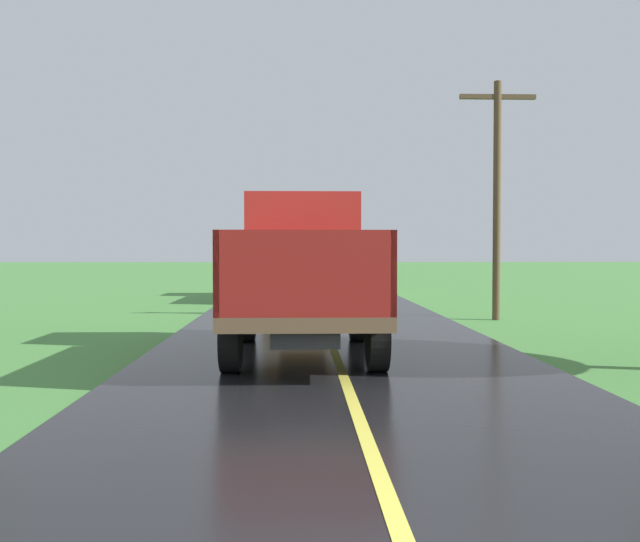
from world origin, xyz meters
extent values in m
cube|color=#2D2D30|center=(-0.54, 9.23, 0.68)|extent=(0.90, 5.51, 0.24)
cube|color=brown|center=(-0.54, 9.23, 0.88)|extent=(2.30, 5.80, 0.20)
cube|color=red|center=(-0.54, 11.18, 1.93)|extent=(2.10, 1.90, 1.90)
cube|color=black|center=(-0.54, 12.14, 2.26)|extent=(1.79, 0.02, 0.76)
cube|color=maroon|center=(-1.65, 8.26, 1.53)|extent=(0.08, 3.85, 1.10)
cube|color=maroon|center=(0.57, 8.26, 1.53)|extent=(0.08, 3.85, 1.10)
cube|color=maroon|center=(-0.54, 6.37, 1.53)|extent=(2.30, 0.08, 1.10)
cube|color=maroon|center=(-0.54, 10.14, 1.53)|extent=(2.30, 0.08, 1.10)
cylinder|color=black|center=(-1.59, 11.03, 0.58)|extent=(0.28, 1.00, 1.00)
cylinder|color=black|center=(0.51, 11.03, 0.58)|extent=(0.28, 1.00, 1.00)
cylinder|color=black|center=(-1.59, 7.64, 0.58)|extent=(0.28, 1.00, 1.00)
cylinder|color=black|center=(0.51, 7.64, 0.58)|extent=(0.28, 1.00, 1.00)
ellipsoid|color=#78B92D|center=(-0.26, 8.74, 1.15)|extent=(0.55, 0.54, 0.51)
ellipsoid|color=#84BF31|center=(0.12, 8.91, 1.48)|extent=(0.56, 0.60, 0.49)
ellipsoid|color=#81BE21|center=(-1.01, 7.30, 1.16)|extent=(0.45, 0.43, 0.38)
ellipsoid|color=#84B32C|center=(-1.00, 9.76, 1.16)|extent=(0.56, 0.59, 0.44)
ellipsoid|color=#81C229|center=(-0.49, 9.08, 1.81)|extent=(0.44, 0.51, 0.38)
ellipsoid|color=#76C137|center=(-0.49, 8.54, 1.49)|extent=(0.48, 0.46, 0.51)
cube|color=#2D2D30|center=(-0.62, 23.53, 0.68)|extent=(0.90, 5.51, 0.24)
cube|color=brown|center=(-0.62, 23.53, 0.88)|extent=(2.30, 5.80, 0.20)
cube|color=silver|center=(-0.62, 25.48, 1.93)|extent=(2.10, 1.90, 1.90)
cube|color=black|center=(-0.62, 26.43, 2.26)|extent=(1.78, 0.02, 0.76)
cube|color=brown|center=(-1.73, 22.55, 1.53)|extent=(0.08, 3.85, 1.10)
cube|color=brown|center=(0.49, 22.55, 1.53)|extent=(0.08, 3.85, 1.10)
cube|color=brown|center=(-0.62, 20.67, 1.53)|extent=(2.30, 0.08, 1.10)
cube|color=brown|center=(-0.62, 24.44, 1.53)|extent=(2.30, 0.08, 1.10)
cylinder|color=black|center=(-1.67, 25.33, 0.58)|extent=(0.28, 1.00, 1.00)
cylinder|color=black|center=(0.43, 25.33, 0.58)|extent=(0.28, 1.00, 1.00)
cylinder|color=black|center=(-1.67, 21.93, 0.58)|extent=(0.28, 1.00, 1.00)
cylinder|color=black|center=(0.43, 21.93, 0.58)|extent=(0.28, 1.00, 1.00)
ellipsoid|color=#8CB326|center=(-1.52, 22.15, 1.14)|extent=(0.54, 0.49, 0.50)
ellipsoid|color=#85AE26|center=(-0.98, 24.10, 1.15)|extent=(0.45, 0.41, 0.44)
ellipsoid|color=#87B123|center=(-0.28, 24.03, 1.45)|extent=(0.52, 0.60, 0.43)
ellipsoid|color=#82B422|center=(-1.49, 23.81, 1.81)|extent=(0.56, 0.68, 0.43)
ellipsoid|color=#82B12F|center=(-0.03, 21.24, 1.52)|extent=(0.51, 0.50, 0.52)
ellipsoid|color=#7EC337|center=(-1.06, 22.83, 1.81)|extent=(0.54, 0.49, 0.42)
ellipsoid|color=#78B62D|center=(-0.40, 21.08, 1.83)|extent=(0.48, 0.44, 0.52)
ellipsoid|color=#81BE33|center=(-1.02, 22.70, 1.19)|extent=(0.56, 0.60, 0.38)
ellipsoid|color=#7DC034|center=(0.08, 21.48, 1.78)|extent=(0.56, 0.63, 0.44)
cylinder|color=brown|center=(4.54, 15.74, 3.08)|extent=(0.20, 0.20, 6.17)
cube|color=brown|center=(4.54, 15.74, 5.77)|extent=(1.97, 0.12, 0.12)
camera|label=1|loc=(-0.64, -2.50, 1.83)|focal=39.84mm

